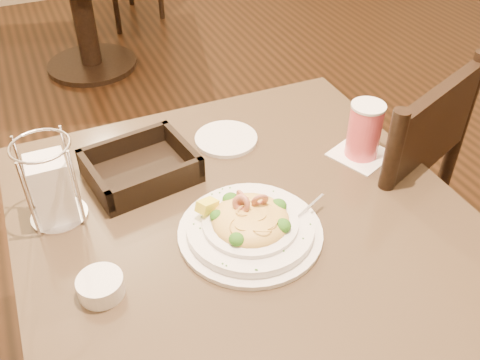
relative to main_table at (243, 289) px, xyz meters
name	(u,v)px	position (x,y,z in m)	size (l,w,h in m)	color
main_table	(243,289)	(0.00, 0.00, 0.00)	(0.90, 0.90, 0.74)	black
dining_chair_near	(365,202)	(0.44, 0.15, -0.01)	(0.55, 0.55, 0.93)	black
pasta_bowl	(250,225)	(-0.01, -0.05, 0.26)	(0.31, 0.29, 0.09)	white
drink_glass	(364,131)	(0.34, 0.08, 0.30)	(0.16, 0.16, 0.14)	white
bread_basket	(141,169)	(-0.16, 0.21, 0.25)	(0.25, 0.22, 0.06)	black
napkin_caddy	(52,187)	(-0.35, 0.15, 0.31)	(0.11, 0.11, 0.18)	silver
side_plate	(226,139)	(0.07, 0.26, 0.24)	(0.15, 0.15, 0.01)	white
butter_ramekin	(101,286)	(-0.31, -0.08, 0.25)	(0.08, 0.08, 0.04)	white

